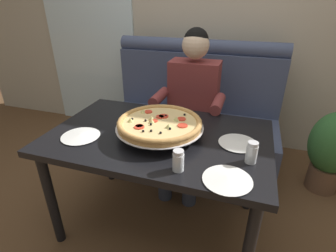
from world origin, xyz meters
The scene contains 14 objects.
ground_plane centered at (0.00, 0.00, 0.00)m, with size 16.00×16.00×0.00m, color brown.
back_wall_with_window centered at (0.00, 1.46, 1.40)m, with size 6.00×0.12×2.80m, color #BCB29E.
window_panel centered at (-1.34, 1.38, 1.40)m, with size 1.10×0.02×2.80m, color white.
booth_bench centered at (0.00, 0.89, 0.40)m, with size 1.57×0.78×1.13m.
dining_table centered at (0.00, 0.00, 0.64)m, with size 1.32×0.84×0.73m.
diner_main centered at (0.05, 0.62, 0.71)m, with size 0.54×0.64×1.27m.
pizza centered at (0.01, -0.01, 0.81)m, with size 0.52×0.52×0.11m.
shaker_oregano centered at (0.21, -0.31, 0.78)m, with size 0.06×0.06×0.11m.
shaker_parmesan centered at (0.54, -0.13, 0.78)m, with size 0.06×0.06×0.11m.
plate_near_left centered at (-0.43, -0.17, 0.74)m, with size 0.23×0.23×0.02m.
plate_near_right centered at (0.47, 0.03, 0.74)m, with size 0.22×0.22×0.02m.
plate_far_side centered at (0.45, -0.32, 0.74)m, with size 0.23×0.23×0.02m.
patio_chair centered at (-1.34, 2.17, 0.52)m, with size 0.42×0.43×0.86m.
potted_plant centered at (1.18, 0.79, 0.39)m, with size 0.36×0.36×0.70m.
Camera 1 is at (0.48, -1.29, 1.48)m, focal length 27.53 mm.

